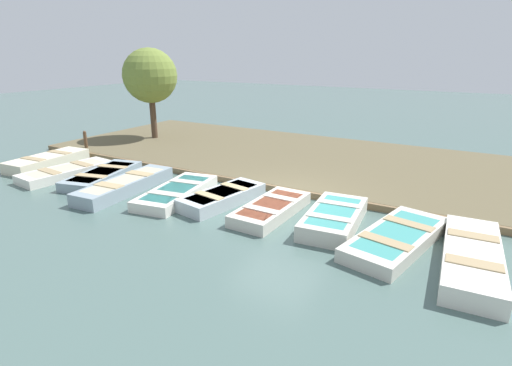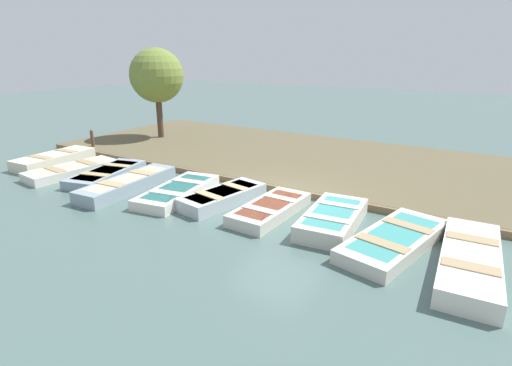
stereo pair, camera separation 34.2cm
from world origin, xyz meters
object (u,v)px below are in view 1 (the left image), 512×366
(rowboat_8, at_px, (397,238))
(rowboat_3, at_px, (125,185))
(rowboat_7, at_px, (334,218))
(rowboat_6, at_px, (271,209))
(rowboat_4, at_px, (177,192))
(mooring_post_near, at_px, (86,141))
(rowboat_0, at_px, (48,161))
(rowboat_1, at_px, (67,172))
(rowboat_5, at_px, (222,197))
(rowboat_2, at_px, (103,175))
(rowboat_9, at_px, (472,257))
(park_tree_far_left, at_px, (150,76))

(rowboat_8, bearing_deg, rowboat_3, -74.42)
(rowboat_7, bearing_deg, rowboat_6, -90.51)
(rowboat_4, distance_m, mooring_post_near, 7.63)
(rowboat_0, bearing_deg, rowboat_1, 71.03)
(rowboat_1, xyz_separation_m, mooring_post_near, (-2.73, -2.42, 0.31))
(rowboat_5, xyz_separation_m, rowboat_7, (-0.09, 3.32, 0.02))
(rowboat_5, bearing_deg, rowboat_6, 98.32)
(rowboat_4, bearing_deg, rowboat_0, -100.78)
(rowboat_0, bearing_deg, rowboat_5, 86.19)
(rowboat_2, bearing_deg, mooring_post_near, -135.21)
(rowboat_2, distance_m, rowboat_9, 11.24)
(rowboat_2, distance_m, rowboat_3, 1.64)
(rowboat_0, height_order, rowboat_3, rowboat_0)
(rowboat_2, height_order, rowboat_9, rowboat_9)
(rowboat_9, bearing_deg, rowboat_7, -103.47)
(rowboat_0, xyz_separation_m, rowboat_1, (0.46, 1.77, -0.06))
(rowboat_7, relative_size, park_tree_far_left, 0.62)
(rowboat_2, bearing_deg, park_tree_far_left, -166.41)
(rowboat_4, xyz_separation_m, mooring_post_near, (-2.46, -7.22, 0.31))
(rowboat_5, distance_m, rowboat_6, 1.62)
(rowboat_2, distance_m, rowboat_6, 6.42)
(rowboat_0, height_order, rowboat_8, rowboat_0)
(rowboat_2, distance_m, rowboat_5, 4.80)
(rowboat_7, bearing_deg, park_tree_far_left, -120.71)
(rowboat_1, distance_m, rowboat_8, 11.19)
(rowboat_4, xyz_separation_m, rowboat_6, (-0.22, 3.09, 0.01))
(mooring_post_near, bearing_deg, rowboat_0, 16.16)
(rowboat_7, distance_m, rowboat_9, 3.16)
(rowboat_3, distance_m, rowboat_9, 9.66)
(rowboat_6, xyz_separation_m, mooring_post_near, (-2.23, -10.31, 0.31))
(rowboat_1, relative_size, rowboat_3, 0.89)
(rowboat_1, relative_size, rowboat_4, 0.99)
(rowboat_1, xyz_separation_m, rowboat_2, (-0.33, 1.47, 0.00))
(rowboat_5, relative_size, rowboat_7, 1.05)
(rowboat_8, relative_size, rowboat_9, 0.98)
(rowboat_0, distance_m, rowboat_1, 1.83)
(rowboat_2, bearing_deg, rowboat_4, 75.40)
(rowboat_0, bearing_deg, mooring_post_near, -168.25)
(rowboat_2, relative_size, rowboat_7, 1.19)
(rowboat_1, relative_size, rowboat_2, 0.99)
(rowboat_3, distance_m, rowboat_4, 1.79)
(rowboat_5, height_order, park_tree_far_left, park_tree_far_left)
(rowboat_6, relative_size, rowboat_7, 1.01)
(rowboat_0, xyz_separation_m, rowboat_6, (-0.03, 9.66, -0.05))
(rowboat_5, bearing_deg, rowboat_9, 96.05)
(rowboat_5, distance_m, rowboat_7, 3.33)
(rowboat_1, height_order, rowboat_4, rowboat_1)
(rowboat_2, relative_size, rowboat_4, 1.00)
(rowboat_3, bearing_deg, rowboat_2, -110.11)
(rowboat_6, distance_m, mooring_post_near, 10.56)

